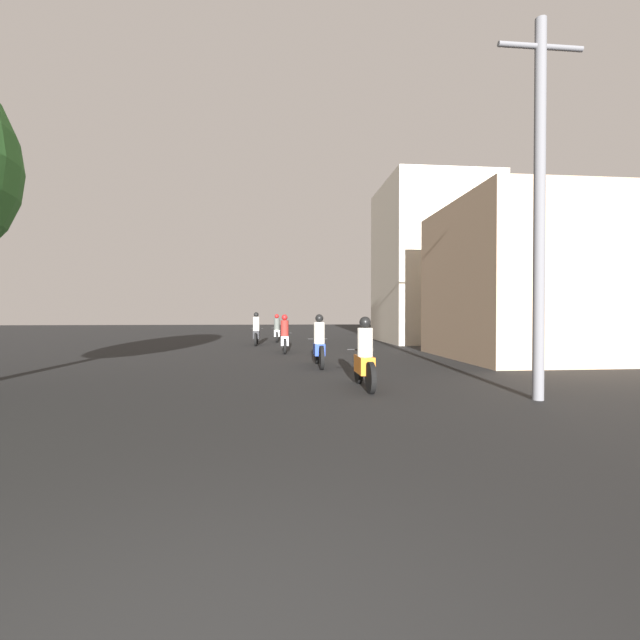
{
  "coord_description": "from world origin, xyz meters",
  "views": [
    {
      "loc": [
        0.39,
        -1.46,
        1.58
      ],
      "look_at": [
        2.16,
        16.45,
        1.31
      ],
      "focal_mm": 24.0,
      "sensor_mm": 36.0,
      "label": 1
    }
  ],
  "objects_px": {
    "motorcycle_silver": "(285,337)",
    "building_right_far": "(432,263)",
    "motorcycle_white": "(277,330)",
    "motorcycle_blue": "(319,345)",
    "motorcycle_black": "(256,332)",
    "motorcycle_orange": "(364,359)",
    "utility_pole_near": "(539,202)",
    "building_right_near": "(525,281)"
  },
  "relations": [
    {
      "from": "motorcycle_silver",
      "to": "building_right_near",
      "type": "xyz_separation_m",
      "value": [
        8.43,
        -3.01,
        2.1
      ]
    },
    {
      "from": "motorcycle_blue",
      "to": "motorcycle_black",
      "type": "bearing_deg",
      "value": 96.18
    },
    {
      "from": "motorcycle_black",
      "to": "utility_pole_near",
      "type": "relative_size",
      "value": 0.3
    },
    {
      "from": "motorcycle_orange",
      "to": "building_right_far",
      "type": "height_order",
      "value": "building_right_far"
    },
    {
      "from": "motorcycle_black",
      "to": "building_right_near",
      "type": "distance_m",
      "value": 12.37
    },
    {
      "from": "motorcycle_orange",
      "to": "motorcycle_blue",
      "type": "relative_size",
      "value": 0.88
    },
    {
      "from": "motorcycle_blue",
      "to": "motorcycle_silver",
      "type": "xyz_separation_m",
      "value": [
        -0.95,
        4.67,
        -0.02
      ]
    },
    {
      "from": "building_right_near",
      "to": "motorcycle_white",
      "type": "bearing_deg",
      "value": 131.81
    },
    {
      "from": "motorcycle_silver",
      "to": "building_right_near",
      "type": "distance_m",
      "value": 9.19
    },
    {
      "from": "motorcycle_orange",
      "to": "building_right_near",
      "type": "relative_size",
      "value": 0.31
    },
    {
      "from": "motorcycle_silver",
      "to": "building_right_near",
      "type": "relative_size",
      "value": 0.3
    },
    {
      "from": "utility_pole_near",
      "to": "motorcycle_orange",
      "type": "bearing_deg",
      "value": 152.44
    },
    {
      "from": "motorcycle_silver",
      "to": "utility_pole_near",
      "type": "height_order",
      "value": "utility_pole_near"
    },
    {
      "from": "motorcycle_blue",
      "to": "motorcycle_white",
      "type": "height_order",
      "value": "motorcycle_blue"
    },
    {
      "from": "motorcycle_silver",
      "to": "motorcycle_blue",
      "type": "bearing_deg",
      "value": -82.44
    },
    {
      "from": "motorcycle_blue",
      "to": "motorcycle_black",
      "type": "relative_size",
      "value": 1.03
    },
    {
      "from": "motorcycle_white",
      "to": "building_right_near",
      "type": "xyz_separation_m",
      "value": [
        8.75,
        -9.79,
        2.08
      ]
    },
    {
      "from": "motorcycle_blue",
      "to": "building_right_near",
      "type": "height_order",
      "value": "building_right_near"
    },
    {
      "from": "motorcycle_silver",
      "to": "motorcycle_orange",
      "type": "bearing_deg",
      "value": -83.58
    },
    {
      "from": "motorcycle_orange",
      "to": "motorcycle_silver",
      "type": "xyz_separation_m",
      "value": [
        -1.55,
        8.44,
        0.0
      ]
    },
    {
      "from": "motorcycle_white",
      "to": "building_right_near",
      "type": "bearing_deg",
      "value": -39.47
    },
    {
      "from": "motorcycle_silver",
      "to": "motorcycle_white",
      "type": "relative_size",
      "value": 0.97
    },
    {
      "from": "motorcycle_orange",
      "to": "motorcycle_silver",
      "type": "distance_m",
      "value": 8.58
    },
    {
      "from": "motorcycle_blue",
      "to": "building_right_far",
      "type": "xyz_separation_m",
      "value": [
        7.43,
        10.72,
        3.77
      ]
    },
    {
      "from": "motorcycle_black",
      "to": "building_right_far",
      "type": "bearing_deg",
      "value": 16.13
    },
    {
      "from": "motorcycle_silver",
      "to": "motorcycle_white",
      "type": "bearing_deg",
      "value": 88.79
    },
    {
      "from": "motorcycle_silver",
      "to": "motorcycle_black",
      "type": "xyz_separation_m",
      "value": [
        -1.35,
        4.29,
        0.04
      ]
    },
    {
      "from": "motorcycle_silver",
      "to": "building_right_far",
      "type": "relative_size",
      "value": 0.21
    },
    {
      "from": "motorcycle_black",
      "to": "motorcycle_white",
      "type": "height_order",
      "value": "motorcycle_black"
    },
    {
      "from": "motorcycle_blue",
      "to": "building_right_far",
      "type": "height_order",
      "value": "building_right_far"
    },
    {
      "from": "motorcycle_white",
      "to": "motorcycle_blue",
      "type": "bearing_deg",
      "value": -74.9
    },
    {
      "from": "motorcycle_white",
      "to": "utility_pole_near",
      "type": "xyz_separation_m",
      "value": [
        4.78,
        -16.73,
        2.98
      ]
    },
    {
      "from": "building_right_near",
      "to": "motorcycle_black",
      "type": "bearing_deg",
      "value": 143.24
    },
    {
      "from": "building_right_far",
      "to": "motorcycle_black",
      "type": "bearing_deg",
      "value": -169.73
    },
    {
      "from": "motorcycle_blue",
      "to": "utility_pole_near",
      "type": "distance_m",
      "value": 7.01
    },
    {
      "from": "motorcycle_orange",
      "to": "building_right_near",
      "type": "xyz_separation_m",
      "value": [
        6.88,
        5.43,
        2.1
      ]
    },
    {
      "from": "motorcycle_black",
      "to": "motorcycle_silver",
      "type": "bearing_deg",
      "value": -66.74
    },
    {
      "from": "motorcycle_orange",
      "to": "building_right_far",
      "type": "bearing_deg",
      "value": 60.26
    },
    {
      "from": "motorcycle_blue",
      "to": "motorcycle_white",
      "type": "relative_size",
      "value": 1.11
    },
    {
      "from": "motorcycle_silver",
      "to": "building_right_far",
      "type": "bearing_deg",
      "value": 31.87
    },
    {
      "from": "motorcycle_blue",
      "to": "building_right_near",
      "type": "relative_size",
      "value": 0.35
    },
    {
      "from": "building_right_far",
      "to": "motorcycle_silver",
      "type": "bearing_deg",
      "value": -144.15
    }
  ]
}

